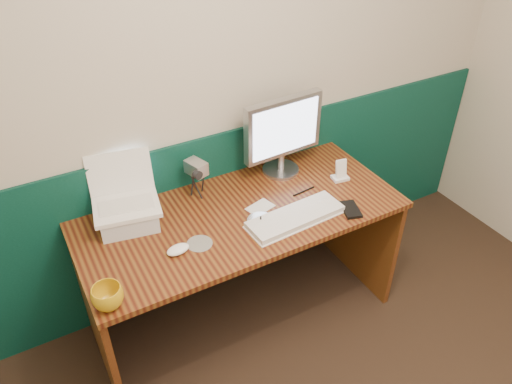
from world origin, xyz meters
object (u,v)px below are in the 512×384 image
camcorder (197,180)px  desk (242,268)px  monitor (282,135)px  mug (108,297)px  laptop (123,187)px  keyboard (295,217)px

camcorder → desk: bearing=-80.4°
monitor → mug: monitor is taller
laptop → monitor: monitor is taller
desk → keyboard: 0.47m
laptop → monitor: 0.87m
laptop → keyboard: laptop is taller
laptop → mug: size_ratio=2.42×
laptop → mug: bearing=-105.6°
keyboard → camcorder: 0.53m
desk → camcorder: bearing=117.6°
monitor → camcorder: size_ratio=2.38×
laptop → keyboard: (0.71, -0.36, -0.20)m
camcorder → laptop: bearing=170.8°
laptop → monitor: (0.87, 0.04, 0.01)m
keyboard → laptop: bearing=150.1°
laptop → monitor: size_ratio=0.67×
desk → keyboard: (0.20, -0.17, 0.39)m
keyboard → camcorder: size_ratio=2.55×
mug → camcorder: camcorder is taller
laptop → keyboard: size_ratio=0.63×
mug → camcorder: 0.80m
laptop → keyboard: 0.82m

